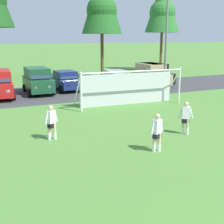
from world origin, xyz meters
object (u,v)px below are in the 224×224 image
parked_car_slot_right (117,80)px  parked_car_slot_end (153,74)px  soccer_goal (129,87)px  street_lamp (168,43)px  parked_car_slot_center (38,80)px  parked_car_slot_center_right (66,80)px  player_winger_left (157,133)px  parked_car_slot_far_right (151,75)px  player_midfield_center (186,118)px  player_defender_far (51,123)px

parked_car_slot_right → parked_car_slot_end: size_ratio=0.90×
soccer_goal → street_lamp: (4.75, 2.37, 2.88)m
soccer_goal → parked_car_slot_right: bearing=71.8°
soccer_goal → parked_car_slot_center: bearing=124.2°
parked_car_slot_center_right → parked_car_slot_right: (4.37, -1.54, 0.00)m
player_winger_left → parked_car_slot_right: bearing=70.8°
parked_car_slot_far_right → street_lamp: 5.43m
player_midfield_center → parked_car_slot_end: 15.66m
parked_car_slot_center_right → street_lamp: 9.48m
player_defender_far → street_lamp: (11.47, 7.57, 3.35)m
player_defender_far → parked_car_slot_center: 12.58m
parked_car_slot_center_right → parked_car_slot_far_right: (8.25, -1.06, 0.24)m
parked_car_slot_end → player_midfield_center: bearing=-116.0°
parked_car_slot_center_right → parked_car_slot_right: size_ratio=1.02×
player_winger_left → parked_car_slot_end: parked_car_slot_end is taller
player_winger_left → parked_car_slot_center_right: (0.76, 16.28, 0.05)m
player_defender_far → parked_car_slot_right: 14.39m
player_midfield_center → player_defender_far: 6.48m
parked_car_slot_end → player_defender_far: bearing=-137.0°
player_defender_far → player_midfield_center: bearing=-17.1°
player_midfield_center → parked_car_slot_center: parked_car_slot_center is taller
parked_car_slot_center → player_defender_far: bearing=-98.2°
player_midfield_center → parked_car_slot_end: size_ratio=0.35×
player_winger_left → street_lamp: (7.83, 10.90, 3.35)m
player_winger_left → parked_car_slot_center: size_ratio=0.36×
parked_car_slot_center_right → player_midfield_center: bearing=-83.1°
parked_car_slot_center → parked_car_slot_far_right: size_ratio=1.00×
player_winger_left → parked_car_slot_center: 15.88m
parked_car_slot_center_right → street_lamp: street_lamp is taller
parked_car_slot_far_right → street_lamp: bearing=-105.3°
player_defender_far → street_lamp: bearing=33.4°
player_defender_far → parked_car_slot_end: 17.85m
parked_car_slot_end → parked_car_slot_center_right: bearing=174.8°
parked_car_slot_center → parked_car_slot_center_right: (2.60, 0.51, -0.24)m
parked_car_slot_far_right → player_midfield_center: bearing=-115.1°
player_winger_left → parked_car_slot_far_right: bearing=59.4°
player_midfield_center → parked_car_slot_center_right: size_ratio=0.38×
player_defender_far → parked_car_slot_center: parked_car_slot_center is taller
soccer_goal → parked_car_slot_center: (-4.92, 7.24, -0.18)m
soccer_goal → parked_car_slot_center_right: soccer_goal is taller
player_winger_left → parked_car_slot_center_right: bearing=87.3°
parked_car_slot_far_right → parked_car_slot_end: same height
parked_car_slot_far_right → parked_car_slot_end: 0.48m
soccer_goal → player_defender_far: (-6.73, -5.20, -0.47)m
player_defender_far → player_winger_left: (3.64, -3.33, 0.00)m
player_midfield_center → parked_car_slot_right: bearing=79.1°
player_defender_far → parked_car_slot_end: (13.06, 12.16, 0.29)m
parked_car_slot_right → street_lamp: (2.70, -3.84, 3.30)m
parked_car_slot_center → parked_car_slot_center_right: bearing=11.1°
player_winger_left → street_lamp: 13.83m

